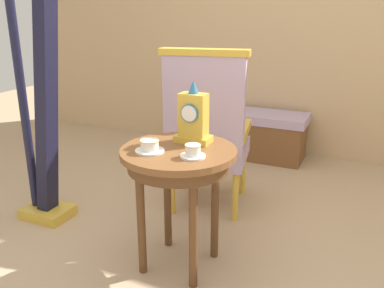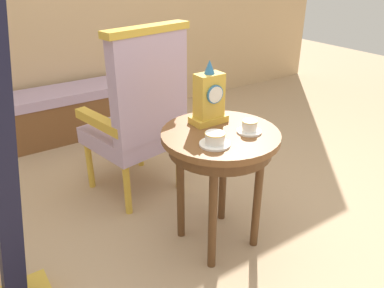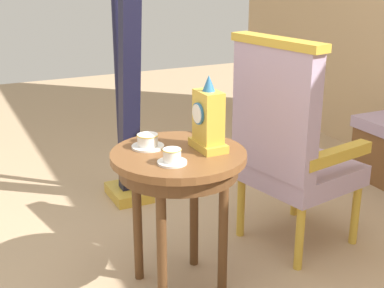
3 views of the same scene
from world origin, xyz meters
name	(u,v)px [view 1 (image 1 of 3)]	position (x,y,z in m)	size (l,w,h in m)	color
ground_plane	(185,271)	(0.00, 0.00, 0.00)	(10.00, 10.00, 0.00)	tan
wall_back	(288,5)	(0.00, 2.25, 1.40)	(6.00, 0.10, 2.80)	tan
side_table	(179,165)	(-0.06, 0.05, 0.60)	(0.61, 0.61, 0.69)	brown
teacup_left	(150,146)	(-0.17, -0.05, 0.71)	(0.15, 0.15, 0.06)	white
teacup_right	(193,152)	(0.06, -0.03, 0.71)	(0.13, 0.13, 0.06)	white
mantel_clock	(193,118)	(-0.03, 0.18, 0.82)	(0.19, 0.11, 0.34)	gold
armchair	(207,130)	(-0.17, 0.73, 0.59)	(0.63, 0.62, 1.14)	#B299B7
harp	(40,113)	(-1.09, 0.17, 0.74)	(0.40, 0.24, 1.83)	gold
window_bench	(245,133)	(-0.27, 1.95, 0.22)	(1.16, 0.40, 0.44)	#B299B7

